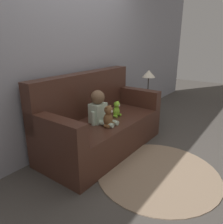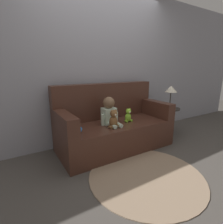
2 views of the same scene
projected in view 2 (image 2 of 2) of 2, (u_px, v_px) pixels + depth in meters
The scene contains 9 objects.
ground_plane at pixel (115, 147), 2.89m from camera, with size 12.00×12.00×0.00m, color #4C4742.
wall_back at pixel (100, 66), 2.99m from camera, with size 8.00×0.05×2.60m.
couch at pixel (113, 126), 2.86m from camera, with size 1.81×0.83×1.03m.
person_baby at pixel (109, 112), 2.65m from camera, with size 0.29×0.36×0.42m.
teddy_bear_brown at pixel (114, 119), 2.50m from camera, with size 0.16×0.12×0.26m.
plush_toy_side at pixel (128, 116), 2.79m from camera, with size 0.13×0.10×0.21m.
toy_ball at pixel (79, 130), 2.31m from camera, with size 0.09×0.09×0.09m.
floor_rug at pixel (146, 176), 2.12m from camera, with size 1.38×1.38×0.01m.
side_table at pixel (170, 99), 3.31m from camera, with size 0.38×0.38×0.95m.
Camera 2 is at (-1.44, -2.24, 1.27)m, focal length 28.00 mm.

